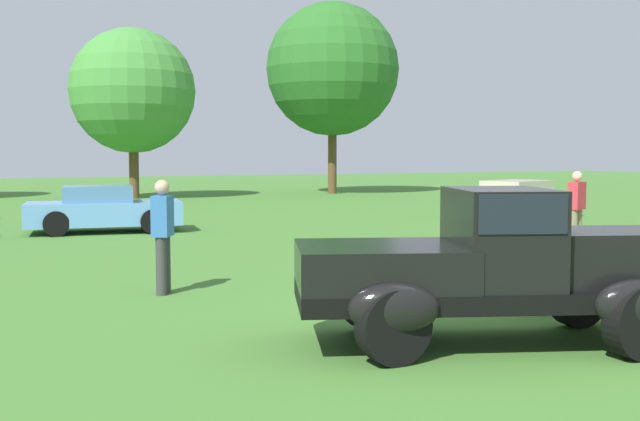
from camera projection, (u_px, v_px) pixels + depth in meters
name	position (u px, v px, depth m)	size (l,w,h in m)	color
ground_plane	(479.00, 334.00, 8.72)	(120.00, 120.00, 0.00)	#42752D
feature_pickup_truck	(493.00, 266.00, 8.21)	(4.42, 2.86, 1.70)	black
show_car_skyblue	(103.00, 210.00, 19.85)	(4.12, 2.20, 1.22)	#669EDB
show_car_cream	(520.00, 200.00, 23.86)	(4.81, 2.95, 1.22)	beige
spectator_by_row	(576.00, 207.00, 16.38)	(0.46, 0.37, 1.69)	#7F7056
spectator_far_side	(163.00, 233.00, 11.13)	(0.40, 0.47, 1.69)	#383838
treeline_mid_left	(133.00, 91.00, 34.33)	(5.66, 5.66, 7.72)	brown
treeline_center	(332.00, 70.00, 38.40)	(6.74, 6.74, 9.69)	brown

